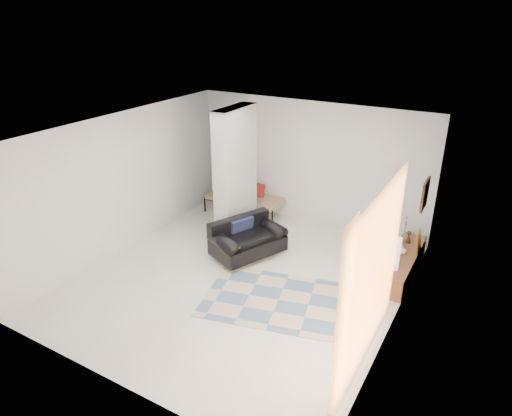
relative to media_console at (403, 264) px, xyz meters
The scene contains 17 objects.
floor 3.05m from the media_console, 145.96° to the right, with size 6.00×6.00×0.00m, color silver.
ceiling 4.00m from the media_console, 145.96° to the right, with size 6.00×6.00×0.00m, color white.
wall_back 3.08m from the media_console, 152.76° to the left, with size 6.00×6.00×0.00m, color silver.
wall_front 5.47m from the media_console, 118.19° to the right, with size 6.00×6.00×0.00m, color silver.
wall_left 5.67m from the media_console, 162.10° to the right, with size 6.00×6.00×0.00m, color silver.
wall_right 2.09m from the media_console, 82.31° to the right, with size 6.00×6.00×0.00m, color silver.
partition_column 3.81m from the media_console, behind, with size 0.35×1.20×2.80m, color #B9BFC1.
hallway_door 4.86m from the media_console, 164.78° to the left, with size 0.85×0.06×2.04m, color silver.
curtain 3.12m from the media_console, 86.99° to the right, with size 2.55×2.55×0.00m, color #FF9443.
wall_art 1.46m from the media_console, ahead, with size 0.04×0.45×0.55m, color #37190F.
media_console is the anchor object (origin of this frame).
loveseat 3.04m from the media_console, 163.60° to the right, with size 1.33×1.63×0.76m.
daybed 4.14m from the media_console, 167.15° to the left, with size 1.90×0.88×0.77m.
area_rug 2.54m from the media_console, 129.80° to the right, with size 2.52×1.68×0.01m, color beige.
cylinder_lamp 0.78m from the media_console, 91.92° to the right, with size 0.11×0.11×0.61m, color white.
bronze_figurine 0.62m from the media_console, 95.45° to the left, with size 0.12×0.12×0.25m, color #302415, non-canonical shape.
vase 0.29m from the media_console, 162.55° to the left, with size 0.16×0.16×0.17m, color white.
Camera 1 is at (3.82, -6.10, 4.61)m, focal length 32.00 mm.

